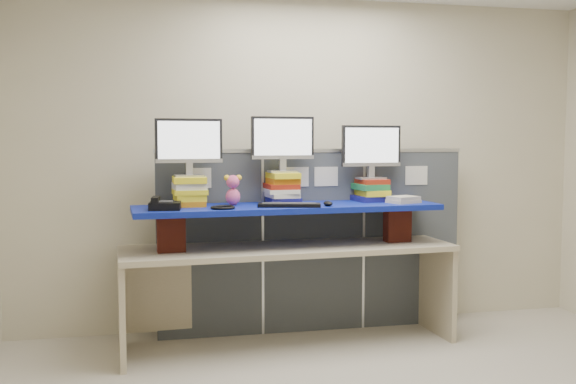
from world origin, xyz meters
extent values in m
cube|color=beige|center=(0.00, 0.00, 1.40)|extent=(5.00, 4.00, 2.80)
cube|color=#40454B|center=(-0.87, 1.78, 0.75)|extent=(0.85, 0.05, 1.50)
cube|color=#40454B|center=(0.00, 1.78, 0.75)|extent=(0.85, 0.05, 1.50)
cube|color=#40454B|center=(0.87, 1.78, 0.75)|extent=(0.85, 0.05, 1.50)
cube|color=silver|center=(0.00, 1.78, 1.51)|extent=(2.60, 0.06, 0.03)
cube|color=silver|center=(-0.95, 1.75, 1.30)|extent=(0.20, 0.00, 0.16)
cube|color=silver|center=(-0.15, 1.75, 1.30)|extent=(0.20, 0.00, 0.16)
cube|color=silver|center=(0.10, 1.75, 1.30)|extent=(0.20, 0.00, 0.16)
cube|color=silver|center=(0.90, 1.75, 1.30)|extent=(0.20, 0.00, 0.16)
cube|color=#C5B696|center=(-0.29, 1.47, 0.76)|extent=(2.61, 0.90, 0.04)
cube|color=#C5B696|center=(-1.55, 1.39, 0.37)|extent=(0.08, 0.70, 0.74)
cube|color=#C5B696|center=(0.98, 1.54, 0.37)|extent=(0.08, 0.70, 0.74)
cube|color=maroon|center=(-1.18, 1.36, 0.92)|extent=(0.21, 0.12, 0.28)
cube|color=maroon|center=(0.62, 1.47, 0.92)|extent=(0.21, 0.12, 0.28)
cube|color=navy|center=(-0.29, 1.47, 1.08)|extent=(2.39, 0.73, 0.04)
cube|color=orange|center=(-1.03, 1.54, 1.12)|extent=(0.22, 0.28, 0.04)
cube|color=yellow|center=(-1.04, 1.55, 1.17)|extent=(0.24, 0.30, 0.05)
cube|color=yellow|center=(-1.03, 1.54, 1.21)|extent=(0.26, 0.28, 0.04)
cube|color=silver|center=(-1.04, 1.55, 1.25)|extent=(0.26, 0.30, 0.05)
cube|color=yellow|center=(-1.04, 1.54, 1.30)|extent=(0.25, 0.28, 0.05)
cube|color=navy|center=(-0.30, 1.58, 1.12)|extent=(0.25, 0.28, 0.05)
cube|color=silver|center=(-0.31, 1.58, 1.17)|extent=(0.24, 0.29, 0.03)
cube|color=silver|center=(-0.31, 1.59, 1.20)|extent=(0.24, 0.30, 0.03)
cube|color=#A22512|center=(-0.31, 1.59, 1.24)|extent=(0.25, 0.30, 0.04)
cube|color=orange|center=(-0.30, 1.60, 1.28)|extent=(0.24, 0.28, 0.04)
cube|color=yellow|center=(-0.30, 1.58, 1.32)|extent=(0.24, 0.30, 0.05)
cube|color=navy|center=(0.44, 1.64, 1.12)|extent=(0.26, 0.32, 0.04)
cube|color=yellow|center=(0.46, 1.63, 1.17)|extent=(0.23, 0.31, 0.05)
cube|color=#217D3B|center=(0.44, 1.62, 1.22)|extent=(0.25, 0.30, 0.05)
cube|color=#A22512|center=(0.46, 1.64, 1.26)|extent=(0.23, 0.28, 0.04)
cube|color=#A4A4A9|center=(-1.04, 1.54, 1.33)|extent=(0.23, 0.15, 0.02)
cube|color=#A4A4A9|center=(-1.04, 1.54, 1.38)|extent=(0.05, 0.04, 0.09)
cube|color=black|center=(-1.04, 1.54, 1.60)|extent=(0.51, 0.06, 0.33)
cube|color=white|center=(-1.04, 1.52, 1.60)|extent=(0.46, 0.03, 0.29)
cube|color=#A4A4A9|center=(-0.30, 1.58, 1.35)|extent=(0.23, 0.15, 0.02)
cube|color=#A4A4A9|center=(-0.30, 1.58, 1.41)|extent=(0.05, 0.04, 0.09)
cube|color=black|center=(-0.30, 1.58, 1.62)|extent=(0.51, 0.06, 0.33)
cube|color=white|center=(-0.30, 1.56, 1.62)|extent=(0.46, 0.03, 0.29)
cube|color=#A4A4A9|center=(0.45, 1.63, 1.29)|extent=(0.23, 0.15, 0.02)
cube|color=#A4A4A9|center=(0.45, 1.63, 1.34)|extent=(0.05, 0.04, 0.09)
cube|color=black|center=(0.45, 1.63, 1.55)|extent=(0.51, 0.06, 0.33)
cube|color=white|center=(0.45, 1.61, 1.55)|extent=(0.46, 0.03, 0.29)
cube|color=black|center=(-0.31, 1.32, 1.11)|extent=(0.49, 0.26, 0.03)
cube|color=#2E2E30|center=(-0.31, 1.32, 1.13)|extent=(0.42, 0.19, 0.00)
ellipsoid|color=black|center=(-0.01, 1.32, 1.12)|extent=(0.10, 0.13, 0.04)
cube|color=black|center=(-1.23, 1.31, 1.13)|extent=(0.24, 0.22, 0.06)
cube|color=#2E2E30|center=(-1.23, 1.31, 1.16)|extent=(0.12, 0.12, 0.01)
cube|color=black|center=(-1.29, 1.32, 1.17)|extent=(0.07, 0.20, 0.04)
torus|color=black|center=(-0.81, 1.28, 1.11)|extent=(0.21, 0.21, 0.02)
ellipsoid|color=#E1558C|center=(-0.71, 1.53, 1.16)|extent=(0.11, 0.10, 0.13)
sphere|color=#E1558C|center=(-0.71, 1.53, 1.28)|extent=(0.10, 0.10, 0.10)
sphere|color=yellow|center=(-0.75, 1.53, 1.31)|extent=(0.05, 0.05, 0.05)
sphere|color=yellow|center=(-0.66, 1.53, 1.31)|extent=(0.05, 0.05, 0.05)
cube|color=beige|center=(0.65, 1.42, 1.11)|extent=(0.28, 0.25, 0.03)
cube|color=beige|center=(0.65, 1.42, 1.14)|extent=(0.27, 0.24, 0.03)
camera|label=1|loc=(-1.33, -3.36, 1.59)|focal=40.00mm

